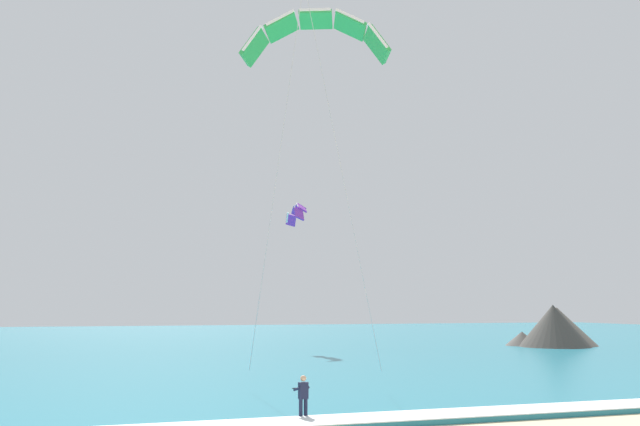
{
  "coord_description": "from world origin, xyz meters",
  "views": [
    {
      "loc": [
        -11.73,
        -11.4,
        4.22
      ],
      "look_at": [
        -3.92,
        14.23,
        8.11
      ],
      "focal_mm": 36.16,
      "sensor_mm": 36.0,
      "label": 1
    }
  ],
  "objects_px": {
    "surfboard": "(303,422)",
    "kitesurfer": "(303,396)",
    "kite_primary": "(316,33)",
    "kite_distant": "(297,212)"
  },
  "relations": [
    {
      "from": "kitesurfer",
      "to": "kite_distant",
      "type": "relative_size",
      "value": 0.3
    },
    {
      "from": "surfboard",
      "to": "kitesurfer",
      "type": "relative_size",
      "value": 0.86
    },
    {
      "from": "surfboard",
      "to": "kitesurfer",
      "type": "xyz_separation_m",
      "value": [
        -0.0,
        0.02,
        0.91
      ]
    },
    {
      "from": "kite_primary",
      "to": "surfboard",
      "type": "bearing_deg",
      "value": -110.04
    },
    {
      "from": "surfboard",
      "to": "kitesurfer",
      "type": "bearing_deg",
      "value": 99.91
    },
    {
      "from": "surfboard",
      "to": "kite_distant",
      "type": "xyz_separation_m",
      "value": [
        9.39,
        36.25,
        13.29
      ]
    },
    {
      "from": "kite_primary",
      "to": "kitesurfer",
      "type": "bearing_deg",
      "value": -110.11
    },
    {
      "from": "kitesurfer",
      "to": "kite_primary",
      "type": "relative_size",
      "value": 0.09
    },
    {
      "from": "kitesurfer",
      "to": "kite_primary",
      "type": "bearing_deg",
      "value": 69.89
    },
    {
      "from": "surfboard",
      "to": "kitesurfer",
      "type": "distance_m",
      "value": 0.91
    }
  ]
}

